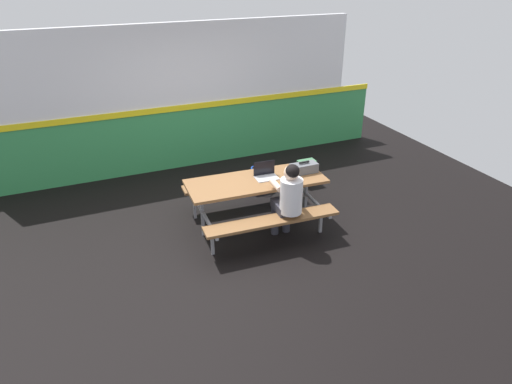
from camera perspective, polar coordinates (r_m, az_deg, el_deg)
ground_plane at (r=6.74m, az=-3.20°, el=-4.86°), size 10.00×10.00×0.02m
accent_backdrop at (r=8.50m, az=-9.51°, el=11.01°), size 8.00×0.14×2.60m
picnic_table_main at (r=6.58m, az=0.00°, el=0.20°), size 2.00×1.64×0.74m
student_nearer at (r=6.15m, az=4.07°, el=-0.54°), size 0.38×0.53×1.21m
laptop_silver at (r=6.57m, az=1.22°, el=2.20°), size 0.33×0.24×0.22m
toolbox_grey at (r=6.74m, az=5.95°, el=2.96°), size 0.40×0.18×0.18m
backpack_dark at (r=8.05m, az=6.23°, el=2.44°), size 0.30×0.22×0.44m
tote_bag_bright at (r=7.76m, az=0.14°, el=1.46°), size 0.34×0.21×0.43m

